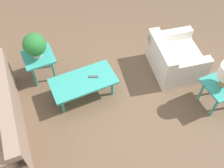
{
  "coord_description": "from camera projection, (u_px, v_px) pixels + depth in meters",
  "views": [
    {
      "loc": [
        1.47,
        2.6,
        3.89
      ],
      "look_at": [
        0.37,
        0.23,
        0.55
      ],
      "focal_mm": 42.0,
      "sensor_mm": 36.0,
      "label": 1
    }
  ],
  "objects": [
    {
      "name": "armchair",
      "position": [
        174.0,
        59.0,
        4.96
      ],
      "size": [
        1.03,
        1.12,
        0.69
      ],
      "rotation": [
        0.0,
        0.0,
        -1.76
      ],
      "color": "silver",
      "rests_on": "ground_plane"
    },
    {
      "name": "coffee_table",
      "position": [
        83.0,
        82.0,
        4.49
      ],
      "size": [
        1.11,
        0.57,
        0.42
      ],
      "color": "teal",
      "rests_on": "ground_plane"
    },
    {
      "name": "side_table_plant",
      "position": [
        39.0,
        59.0,
        4.7
      ],
      "size": [
        0.53,
        0.53,
        0.55
      ],
      "color": "teal",
      "rests_on": "ground_plane"
    },
    {
      "name": "side_table_lamp",
      "position": [
        220.0,
        88.0,
        4.3
      ],
      "size": [
        0.53,
        0.53,
        0.55
      ],
      "color": "teal",
      "rests_on": "ground_plane"
    },
    {
      "name": "ground_plane",
      "position": [
        125.0,
        87.0,
        4.89
      ],
      "size": [
        14.0,
        14.0,
        0.0
      ],
      "primitive_type": "plane",
      "color": "brown"
    },
    {
      "name": "remote_control",
      "position": [
        93.0,
        77.0,
        4.5
      ],
      "size": [
        0.16,
        0.11,
        0.02
      ],
      "color": "#4C4C51",
      "rests_on": "coffee_table"
    },
    {
      "name": "potted_plant",
      "position": [
        34.0,
        45.0,
        4.42
      ],
      "size": [
        0.4,
        0.4,
        0.47
      ],
      "color": "#B2ADA3",
      "rests_on": "side_table_plant"
    }
  ]
}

